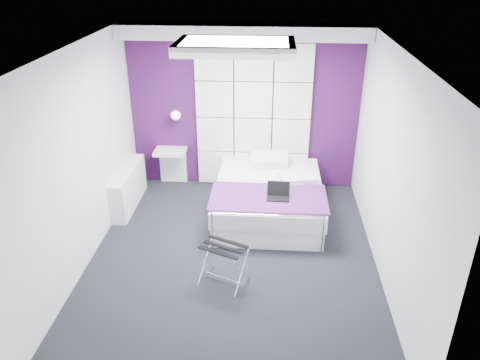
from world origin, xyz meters
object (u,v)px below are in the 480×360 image
object	(u,v)px
bed	(268,197)
laptop	(278,194)
wall_lamp	(176,114)
luggage_rack	(224,264)
radiator	(128,188)
nightstand	(170,151)

from	to	relation	value
bed	laptop	distance (m)	0.57
wall_lamp	luggage_rack	size ratio (longest dim) A/B	0.30
wall_lamp	radiator	size ratio (longest dim) A/B	0.12
radiator	wall_lamp	bearing A→B (deg)	49.90
nightstand	laptop	distance (m)	2.17
bed	laptop	xyz separation A→B (m)	(0.13, -0.47, 0.30)
nightstand	luggage_rack	bearing A→B (deg)	-65.67
nightstand	laptop	size ratio (longest dim) A/B	1.66
luggage_rack	bed	bearing A→B (deg)	97.04
luggage_rack	laptop	size ratio (longest dim) A/B	1.69
bed	laptop	world-z (taller)	laptop
bed	luggage_rack	world-z (taller)	bed
laptop	radiator	bearing A→B (deg)	167.71
radiator	nightstand	bearing A→B (deg)	54.43
luggage_rack	wall_lamp	bearing A→B (deg)	135.41
radiator	nightstand	distance (m)	0.94
radiator	bed	xyz separation A→B (m)	(2.12, -0.11, -0.02)
bed	wall_lamp	bearing A→B (deg)	149.48
wall_lamp	laptop	distance (m)	2.19
bed	luggage_rack	size ratio (longest dim) A/B	3.74
laptop	bed	bearing A→B (deg)	107.76
bed	luggage_rack	distance (m)	1.70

